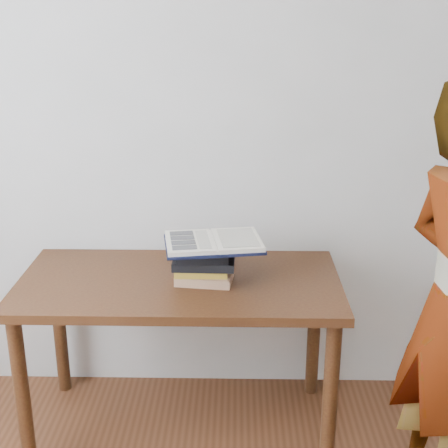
{
  "coord_description": "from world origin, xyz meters",
  "views": [
    {
      "loc": [
        0.3,
        -0.97,
        1.77
      ],
      "look_at": [
        0.26,
        1.32,
        0.98
      ],
      "focal_mm": 50.0,
      "sensor_mm": 36.0,
      "label": 1
    }
  ],
  "objects": [
    {
      "name": "book_stack",
      "position": [
        0.17,
        1.37,
        0.79
      ],
      "size": [
        0.25,
        0.19,
        0.16
      ],
      "color": "#A17453",
      "rests_on": "desk"
    },
    {
      "name": "open_book",
      "position": [
        0.21,
        1.37,
        0.88
      ],
      "size": [
        0.42,
        0.32,
        0.03
      ],
      "rotation": [
        0.0,
        0.0,
        0.16
      ],
      "color": "black",
      "rests_on": "book_stack"
    },
    {
      "name": "desk",
      "position": [
        0.07,
        1.38,
        0.61
      ],
      "size": [
        1.33,
        0.66,
        0.71
      ],
      "color": "#462A11",
      "rests_on": "ground"
    }
  ]
}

